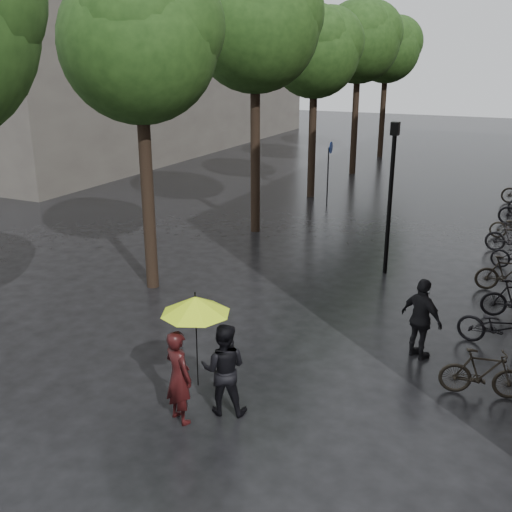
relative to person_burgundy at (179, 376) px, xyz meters
The scene contains 9 objects.
ground 2.19m from the person_burgundy, 87.05° to the right, with size 120.00×120.00×0.00m, color black.
bg_building 34.53m from the person_burgundy, 130.12° to the left, with size 16.00×30.00×14.00m, color #47423D.
street_trees 15.44m from the person_burgundy, 105.64° to the left, with size 4.33×34.03×8.91m.
person_burgundy is the anchor object (origin of this frame).
person_black 0.78m from the person_burgundy, 44.84° to the left, with size 0.80×0.62×1.65m, color black.
lime_umbrella 1.27m from the person_burgundy, 51.26° to the left, with size 1.16×1.16×1.70m.
pedestrian_walking 5.14m from the person_burgundy, 51.16° to the left, with size 1.00×0.41×1.70m, color black.
lamp_post 8.98m from the person_burgundy, 80.97° to the left, with size 0.22×0.22×4.23m.
cycle_sign 16.13m from the person_burgundy, 99.92° to the left, with size 0.14×0.47×2.59m.
Camera 1 is at (4.81, -5.36, 5.89)m, focal length 42.00 mm.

